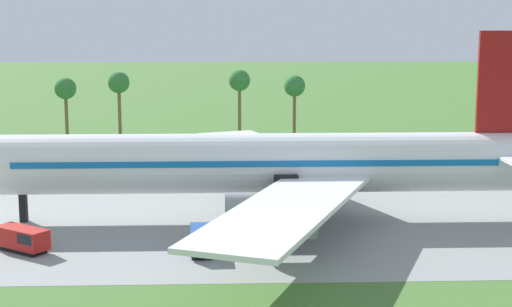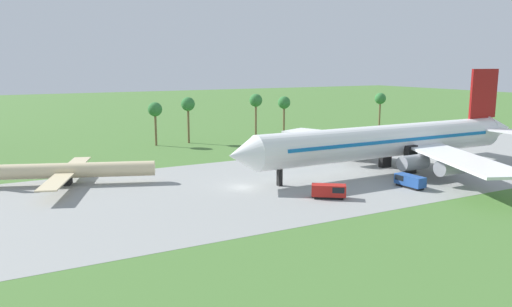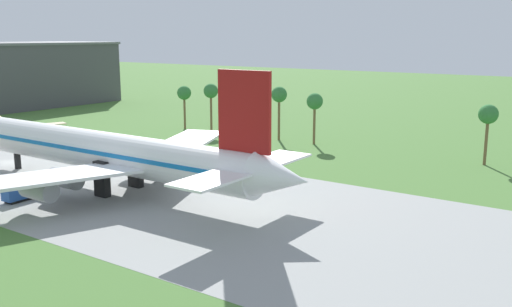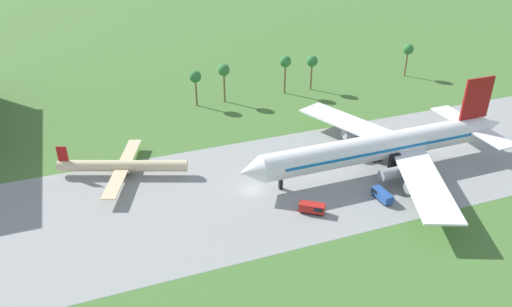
% 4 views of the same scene
% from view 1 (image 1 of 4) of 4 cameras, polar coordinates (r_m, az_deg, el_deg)
% --- Properties ---
extents(jet_airliner, '(69.70, 60.53, 19.51)m').
position_cam_1_polar(jet_airliner, '(80.87, 1.24, -0.74)').
color(jet_airliner, white).
rests_on(jet_airliner, ground_plane).
extents(baggage_tug, '(2.24, 5.43, 2.11)m').
position_cam_1_polar(baggage_tug, '(70.83, -3.99, -6.26)').
color(baggage_tug, black).
rests_on(baggage_tug, ground_plane).
extents(catering_van, '(5.44, 4.68, 2.18)m').
position_cam_1_polar(catering_van, '(73.72, -16.55, -5.98)').
color(catering_van, black).
rests_on(catering_van, ground_plane).
extents(palm_tree_row, '(78.04, 3.60, 12.33)m').
position_cam_1_polar(palm_tree_row, '(131.49, -0.71, 4.91)').
color(palm_tree_row, brown).
rests_on(palm_tree_row, ground_plane).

